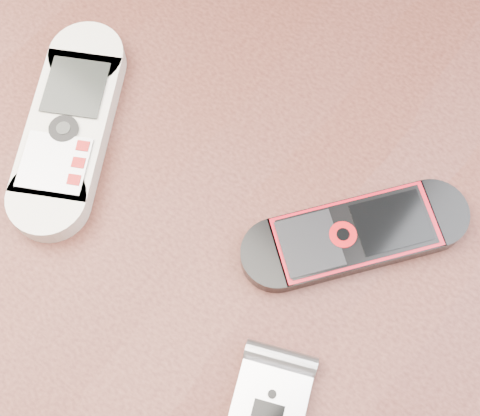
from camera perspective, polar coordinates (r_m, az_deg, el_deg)
ground at (r=1.22m, az=-0.19°, el=-12.51°), size 4.00×4.00×0.00m
table at (r=0.59m, az=-0.38°, el=-3.67°), size 1.20×0.80×0.75m
nokia_white at (r=0.52m, az=-14.39°, el=6.75°), size 0.14×0.19×0.02m
nokia_black_red at (r=0.48m, az=9.79°, el=-2.26°), size 0.14×0.16×0.02m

